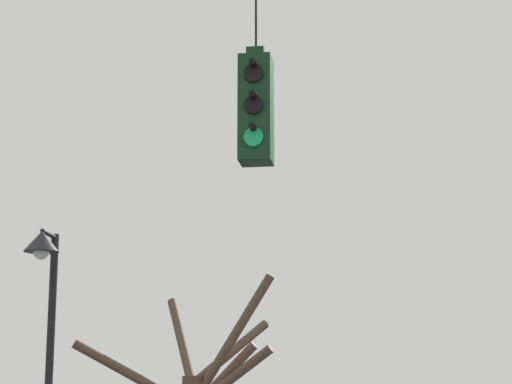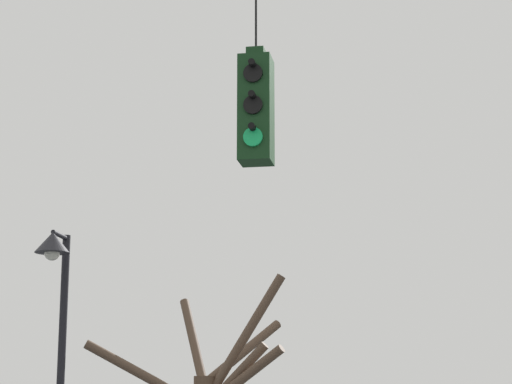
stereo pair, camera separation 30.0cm
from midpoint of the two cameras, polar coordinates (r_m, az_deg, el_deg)
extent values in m
cube|color=#143819|center=(10.43, 0.83, 4.71)|extent=(0.34, 0.34, 1.14)
cube|color=#143819|center=(10.63, 0.82, 7.91)|extent=(0.19, 0.19, 0.10)
cylinder|color=black|center=(10.37, 0.66, 6.82)|extent=(0.20, 0.03, 0.20)
cylinder|color=black|center=(10.35, 0.62, 7.37)|extent=(0.07, 0.12, 0.07)
cylinder|color=black|center=(10.26, 0.67, 5.02)|extent=(0.20, 0.03, 0.20)
cylinder|color=black|center=(10.24, 0.62, 5.57)|extent=(0.07, 0.12, 0.07)
cylinder|color=#19C666|center=(10.16, 0.67, 3.18)|extent=(0.20, 0.03, 0.20)
cylinder|color=black|center=(10.14, 0.63, 3.73)|extent=(0.07, 0.12, 0.07)
cylinder|color=black|center=(10.71, 0.97, 6.17)|extent=(0.20, 0.03, 0.20)
cylinder|color=black|center=(10.78, 1.01, 6.55)|extent=(0.07, 0.12, 0.07)
cylinder|color=black|center=(10.60, 0.98, 4.42)|extent=(0.20, 0.03, 0.20)
cylinder|color=black|center=(10.67, 1.02, 4.81)|extent=(0.07, 0.12, 0.07)
cylinder|color=#19C666|center=(10.51, 0.99, 2.63)|extent=(0.20, 0.03, 0.20)
cylinder|color=black|center=(10.58, 1.02, 3.04)|extent=(0.07, 0.12, 0.07)
cylinder|color=black|center=(15.50, -10.60, -2.44)|extent=(0.07, 0.58, 0.07)
cone|color=#232328|center=(15.21, -11.00, -2.84)|extent=(0.53, 0.53, 0.32)
sphere|color=silver|center=(15.18, -11.02, -3.42)|extent=(0.24, 0.24, 0.24)
cylinder|color=brown|center=(16.47, -3.05, -8.60)|extent=(0.75, 1.06, 1.55)
cylinder|color=brown|center=(15.64, -0.23, -10.63)|extent=(1.41, 0.55, 1.02)
cylinder|color=brown|center=(15.90, -0.20, -8.44)|extent=(1.36, 0.22, 2.09)
cylinder|color=brown|center=(15.86, -5.82, -10.43)|extent=(1.87, 0.78, 1.11)
cylinder|color=brown|center=(15.79, -0.69, -10.56)|extent=(1.12, 0.30, 1.10)
cylinder|color=brown|center=(16.41, -0.27, -9.19)|extent=(1.17, 1.25, 1.15)
camera|label=1|loc=(0.15, -89.16, -0.19)|focal=70.00mm
camera|label=2|loc=(0.15, 90.84, 0.19)|focal=70.00mm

